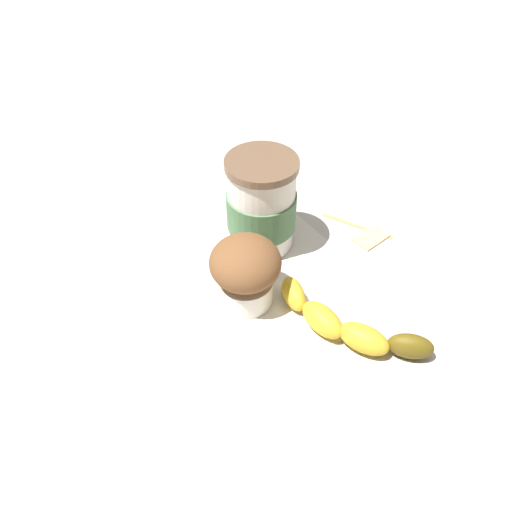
# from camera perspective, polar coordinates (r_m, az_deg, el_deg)

# --- Properties ---
(ground_plane) EXTENTS (3.00, 3.00, 0.00)m
(ground_plane) POSITION_cam_1_polar(r_m,az_deg,el_deg) (0.65, 0.00, -3.17)
(ground_plane) COLOR beige
(paper_napkin) EXTENTS (0.29, 0.29, 0.00)m
(paper_napkin) POSITION_cam_1_polar(r_m,az_deg,el_deg) (0.65, 0.00, -3.13)
(paper_napkin) COLOR white
(paper_napkin) RESTS_ON ground_plane
(coffee_cup) EXTENTS (0.10, 0.10, 0.13)m
(coffee_cup) POSITION_cam_1_polar(r_m,az_deg,el_deg) (0.67, 0.62, 5.83)
(coffee_cup) COLOR silver
(coffee_cup) RESTS_ON paper_napkin
(muffin) EXTENTS (0.09, 0.09, 0.09)m
(muffin) POSITION_cam_1_polar(r_m,az_deg,el_deg) (0.60, -1.21, -1.61)
(muffin) COLOR white
(muffin) RESTS_ON paper_napkin
(banana) EXTENTS (0.18, 0.12, 0.03)m
(banana) POSITION_cam_1_polar(r_m,az_deg,el_deg) (0.60, 10.17, -7.74)
(banana) COLOR gold
(banana) RESTS_ON paper_napkin
(sugar_packet) EXTENTS (0.04, 0.06, 0.01)m
(sugar_packet) POSITION_cam_1_polar(r_m,az_deg,el_deg) (0.73, 13.07, 2.09)
(sugar_packet) COLOR #E0B27F
(sugar_packet) RESTS_ON ground_plane
(wooden_stirrer) EXTENTS (0.10, 0.06, 0.00)m
(wooden_stirrer) POSITION_cam_1_polar(r_m,az_deg,el_deg) (0.75, 11.42, 3.42)
(wooden_stirrer) COLOR tan
(wooden_stirrer) RESTS_ON ground_plane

